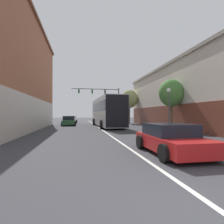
# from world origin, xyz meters

# --- Properties ---
(lane_center_line) EXTENTS (0.14, 48.00, 0.01)m
(lane_center_line) POSITION_xyz_m (0.00, 18.00, 0.00)
(lane_center_line) COLOR silver
(lane_center_line) RESTS_ON ground_plane
(building_right_storefront) EXTENTS (9.88, 27.69, 7.44)m
(building_right_storefront) POSITION_xyz_m (12.21, 14.72, 3.84)
(building_right_storefront) COLOR beige
(building_right_storefront) RESTS_ON ground_plane
(bus) EXTENTS (3.06, 11.14, 3.64)m
(bus) POSITION_xyz_m (1.18, 20.06, 2.03)
(bus) COLOR #B7B7BC
(bus) RESTS_ON ground_plane
(hatchback_foreground) EXTENTS (2.14, 3.85, 1.22)m
(hatchback_foreground) POSITION_xyz_m (1.44, 4.43, 0.59)
(hatchback_foreground) COLOR red
(hatchback_foreground) RESTS_ON ground_plane
(parked_car_left_near) EXTENTS (2.33, 4.29, 1.31)m
(parked_car_left_near) POSITION_xyz_m (-3.82, 30.04, 0.62)
(parked_car_left_near) COLOR silver
(parked_car_left_near) RESTS_ON ground_plane
(parked_car_left_mid) EXTENTS (2.00, 3.94, 1.35)m
(parked_car_left_mid) POSITION_xyz_m (-3.77, 23.57, 0.64)
(parked_car_left_mid) COLOR #285633
(parked_car_left_mid) RESTS_ON ground_plane
(traffic_signal_gantry) EXTENTS (9.40, 0.36, 6.86)m
(traffic_signal_gantry) POSITION_xyz_m (2.43, 31.98, 5.14)
(traffic_signal_gantry) COLOR black
(traffic_signal_gantry) RESTS_ON ground_plane
(street_lamp) EXTENTS (0.36, 0.36, 3.92)m
(street_lamp) POSITION_xyz_m (5.52, 12.05, 2.50)
(street_lamp) COLOR #47474C
(street_lamp) RESTS_ON ground_plane
(street_tree_near) EXTENTS (2.45, 2.21, 5.07)m
(street_tree_near) POSITION_xyz_m (6.61, 13.57, 3.69)
(street_tree_near) COLOR brown
(street_tree_near) RESTS_ON ground_plane
(street_tree_far) EXTENTS (2.89, 2.60, 5.85)m
(street_tree_far) POSITION_xyz_m (6.14, 26.59, 4.24)
(street_tree_far) COLOR brown
(street_tree_far) RESTS_ON ground_plane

